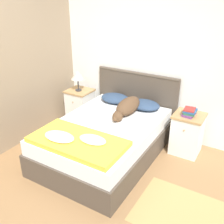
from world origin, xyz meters
TOP-DOWN VIEW (x-y plane):
  - ground_plane at (0.00, 0.00)m, footprint 16.00×16.00m
  - wall_back at (0.00, 2.13)m, footprint 9.00×0.06m
  - wall_side_left at (-1.52, 1.05)m, footprint 0.06×3.10m
  - bed at (-0.10, 1.05)m, footprint 1.38×1.98m
  - headboard at (-0.10, 2.06)m, footprint 1.46×0.06m
  - nightstand_left at (-1.10, 1.77)m, footprint 0.44×0.42m
  - nightstand_right at (0.89, 1.77)m, footprint 0.44×0.42m
  - pillow_left at (-0.38, 1.80)m, footprint 0.49×0.37m
  - pillow_right at (0.17, 1.80)m, footprint 0.49×0.37m
  - quilt at (-0.11, 0.42)m, footprint 1.20×0.62m
  - dog at (0.02, 1.50)m, footprint 0.27×0.81m
  - book_stack at (0.89, 1.75)m, footprint 0.18×0.24m
  - table_lamp at (-1.10, 1.74)m, footprint 0.24×0.24m
  - rug at (1.22, 0.53)m, footprint 1.00×0.84m

SIDE VIEW (x-z plane):
  - ground_plane at x=0.00m, z-range 0.00..0.00m
  - rug at x=1.22m, z-range 0.00..0.00m
  - bed at x=-0.10m, z-range 0.00..0.54m
  - nightstand_left at x=-1.10m, z-range 0.00..0.63m
  - nightstand_right at x=0.89m, z-range 0.00..0.63m
  - headboard at x=-0.10m, z-range 0.02..1.07m
  - quilt at x=-0.11m, z-range 0.53..0.64m
  - pillow_left at x=-0.38m, z-range 0.55..0.68m
  - pillow_right at x=0.17m, z-range 0.55..0.68m
  - dog at x=0.02m, z-range 0.54..0.78m
  - book_stack at x=0.89m, z-range 0.63..0.74m
  - table_lamp at x=-1.10m, z-range 0.73..1.09m
  - wall_back at x=0.00m, z-range 0.00..2.55m
  - wall_side_left at x=-1.52m, z-range 0.00..2.55m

